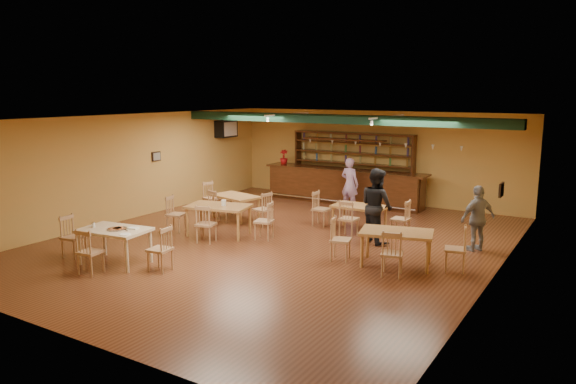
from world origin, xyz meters
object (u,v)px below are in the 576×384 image
Objects in this scene: dining_table_b at (359,218)px; dining_table_d at (396,248)px; dining_table_c at (219,220)px; patron_bar at (350,184)px; bar_counter at (344,186)px; dining_table_a at (236,207)px; patron_right_a at (377,206)px; near_table at (115,246)px.

dining_table_d is (1.86, -2.25, 0.03)m from dining_table_b.
dining_table_c is 4.79m from patron_bar.
bar_counter reaches higher than dining_table_a.
patron_bar reaches higher than dining_table_c.
patron_bar is 3.72m from patron_right_a.
near_table is at bearing -72.97° from dining_table_a.
dining_table_d reaches higher than dining_table_b.
bar_counter is 4.00× the size of dining_table_a.
patron_right_a reaches higher than dining_table_d.
near_table is (-0.40, -3.01, -0.01)m from dining_table_c.
near_table is 0.79× the size of patron_right_a.
dining_table_d is 1.88m from patron_right_a.
dining_table_b is 6.22m from near_table.
dining_table_b is at bearing -57.62° from bar_counter.
bar_counter reaches higher than near_table.
dining_table_c is at bearing 74.81° from near_table.
dining_table_b is 3.67m from dining_table_c.
dining_table_d is at bearing 158.03° from patron_right_a.
bar_counter is at bearing -46.87° from patron_bar.
near_table reaches higher than dining_table_b.
dining_table_d is at bearing -3.60° from dining_table_a.
patron_right_a is (4.08, 4.48, 0.53)m from near_table.
patron_right_a reaches higher than near_table.
patron_right_a reaches higher than bar_counter.
bar_counter is at bearing 122.01° from dining_table_b.
bar_counter is 1.05m from patron_bar.
patron_right_a is at bearing -54.63° from bar_counter.
near_table is at bearing 82.60° from patron_bar.
dining_table_c is (-2.88, -2.28, 0.05)m from dining_table_b.
patron_right_a is at bearing 40.08° from near_table.
patron_right_a reaches higher than patron_bar.
dining_table_a is 0.93× the size of dining_table_d.
dining_table_b is at bearing 24.68° from dining_table_c.
patron_bar is (1.54, 4.51, 0.42)m from dining_table_c.
dining_table_d is at bearing -54.43° from bar_counter.
dining_table_b is 0.96× the size of near_table.
patron_bar is at bearing -53.91° from bar_counter.
dining_table_b is at bearing 22.84° from dining_table_a.
dining_table_a is 1.81m from dining_table_c.
dining_table_c reaches higher than near_table.
dining_table_c is (-0.94, -5.34, -0.18)m from bar_counter.
near_table is 0.88× the size of patron_bar.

